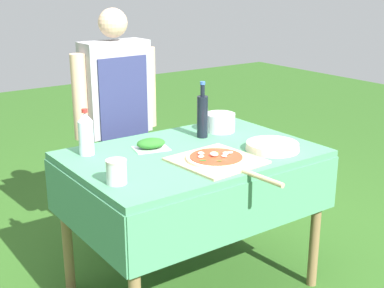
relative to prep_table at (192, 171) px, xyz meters
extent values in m
plane|color=#2D5B1E|center=(0.00, 0.00, -0.70)|extent=(12.00, 12.00, 0.00)
cube|color=#478960|center=(0.00, 0.00, 0.09)|extent=(1.25, 0.86, 0.04)
cube|color=#478960|center=(0.00, -0.43, -0.07)|extent=(1.25, 0.01, 0.28)
cube|color=#478960|center=(0.00, 0.43, -0.07)|extent=(1.25, 0.01, 0.28)
cube|color=#478960|center=(-0.63, 0.00, -0.07)|extent=(0.01, 0.86, 0.28)
cube|color=#478960|center=(0.63, 0.00, -0.07)|extent=(0.01, 0.86, 0.28)
cylinder|color=olive|center=(0.57, -0.37, -0.31)|extent=(0.05, 0.05, 0.77)
cylinder|color=olive|center=(-0.57, 0.37, -0.31)|extent=(0.05, 0.05, 0.77)
cylinder|color=olive|center=(0.57, 0.37, -0.31)|extent=(0.05, 0.05, 0.77)
cylinder|color=#4C4C51|center=(0.01, 0.71, -0.32)|extent=(0.11, 0.11, 0.75)
cylinder|color=#4C4C51|center=(-0.14, 0.70, -0.32)|extent=(0.11, 0.11, 0.75)
cube|color=#99999E|center=(-0.06, 0.71, 0.33)|extent=(0.41, 0.19, 0.56)
cube|color=navy|center=(-0.06, 0.61, 0.12)|extent=(0.32, 0.02, 0.81)
cylinder|color=tan|center=(0.18, 0.72, 0.31)|extent=(0.09, 0.09, 0.50)
cylinder|color=tan|center=(-0.30, 0.70, 0.31)|extent=(0.09, 0.09, 0.50)
sphere|color=tan|center=(-0.06, 0.71, 0.72)|extent=(0.17, 0.17, 0.17)
cube|color=#D1B27F|center=(0.00, -0.20, 0.11)|extent=(0.41, 0.41, 0.01)
cylinder|color=#D1B27F|center=(0.02, -0.51, 0.11)|extent=(0.04, 0.24, 0.02)
cylinder|color=beige|center=(0.00, -0.20, 0.13)|extent=(0.29, 0.29, 0.01)
cylinder|color=#D14223|center=(0.00, -0.20, 0.14)|extent=(0.26, 0.26, 0.00)
ellipsoid|color=white|center=(-0.01, -0.19, 0.15)|extent=(0.05, 0.06, 0.02)
ellipsoid|color=white|center=(-0.05, -0.14, 0.14)|extent=(0.04, 0.05, 0.01)
ellipsoid|color=white|center=(0.06, -0.21, 0.14)|extent=(0.05, 0.05, 0.01)
ellipsoid|color=white|center=(0.08, -0.21, 0.14)|extent=(0.03, 0.03, 0.01)
ellipsoid|color=white|center=(-0.07, -0.17, 0.14)|extent=(0.03, 0.03, 0.01)
ellipsoid|color=white|center=(0.02, -0.23, 0.14)|extent=(0.04, 0.04, 0.01)
ellipsoid|color=#286B23|center=(0.02, -0.18, 0.14)|extent=(0.03, 0.01, 0.00)
ellipsoid|color=#286B23|center=(-0.04, -0.27, 0.14)|extent=(0.03, 0.03, 0.00)
ellipsoid|color=#286B23|center=(-0.09, -0.22, 0.14)|extent=(0.04, 0.03, 0.00)
ellipsoid|color=#286B23|center=(0.04, -0.16, 0.14)|extent=(0.03, 0.02, 0.00)
cylinder|color=black|center=(0.20, 0.18, 0.23)|extent=(0.06, 0.06, 0.23)
cylinder|color=black|center=(0.20, 0.18, 0.38)|extent=(0.02, 0.02, 0.07)
cylinder|color=#335BB2|center=(0.20, 0.18, 0.42)|extent=(0.03, 0.03, 0.02)
cylinder|color=silver|center=(-0.46, 0.27, 0.20)|extent=(0.08, 0.08, 0.17)
cone|color=silver|center=(-0.46, 0.27, 0.31)|extent=(0.08, 0.08, 0.05)
cylinder|color=#B22823|center=(-0.46, 0.27, 0.34)|extent=(0.03, 0.03, 0.02)
cube|color=silver|center=(-0.15, 0.16, 0.11)|extent=(0.20, 0.17, 0.01)
ellipsoid|color=#286B23|center=(-0.15, 0.16, 0.14)|extent=(0.17, 0.14, 0.05)
cylinder|color=silver|center=(0.35, 0.22, 0.16)|extent=(0.18, 0.18, 0.11)
cylinder|color=beige|center=(0.35, -0.22, 0.11)|extent=(0.28, 0.28, 0.00)
cylinder|color=beige|center=(0.35, -0.22, 0.12)|extent=(0.28, 0.28, 0.00)
cylinder|color=beige|center=(0.35, -0.22, 0.12)|extent=(0.28, 0.28, 0.00)
cylinder|color=beige|center=(0.35, -0.22, 0.13)|extent=(0.28, 0.28, 0.00)
cylinder|color=beige|center=(0.35, -0.22, 0.13)|extent=(0.28, 0.28, 0.00)
cylinder|color=beige|center=(0.35, -0.22, 0.14)|extent=(0.27, 0.27, 0.00)
cylinder|color=beige|center=(0.35, -0.22, 0.14)|extent=(0.27, 0.27, 0.00)
cylinder|color=beige|center=(0.35, -0.22, 0.15)|extent=(0.27, 0.27, 0.00)
cylinder|color=silver|center=(-0.53, -0.17, 0.16)|extent=(0.09, 0.09, 0.10)
cylinder|color=#D14223|center=(-0.53, -0.17, 0.14)|extent=(0.08, 0.08, 0.07)
cylinder|color=#B7B2A3|center=(-0.53, -0.17, 0.21)|extent=(0.09, 0.09, 0.01)
camera|label=1|loc=(-1.53, -2.14, 0.97)|focal=50.00mm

